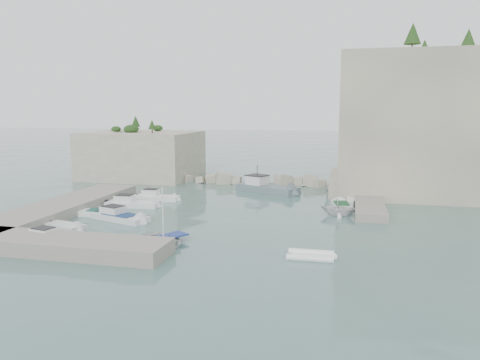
% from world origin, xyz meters
% --- Properties ---
extents(ground, '(400.00, 400.00, 0.00)m').
position_xyz_m(ground, '(0.00, 0.00, 0.00)').
color(ground, slate).
rests_on(ground, ground).
extents(cliff_east, '(26.00, 22.00, 17.00)m').
position_xyz_m(cliff_east, '(23.00, 23.00, 8.50)').
color(cliff_east, beige).
rests_on(cliff_east, ground).
extents(cliff_terrace, '(8.00, 10.00, 2.50)m').
position_xyz_m(cliff_terrace, '(13.00, 18.00, 1.25)').
color(cliff_terrace, beige).
rests_on(cliff_terrace, ground).
extents(outcrop_west, '(16.00, 14.00, 7.00)m').
position_xyz_m(outcrop_west, '(-20.00, 25.00, 3.50)').
color(outcrop_west, beige).
rests_on(outcrop_west, ground).
extents(quay_west, '(5.00, 24.00, 1.10)m').
position_xyz_m(quay_west, '(-17.00, -1.00, 0.55)').
color(quay_west, '#9E9689').
rests_on(quay_west, ground).
extents(quay_south, '(18.00, 4.00, 1.10)m').
position_xyz_m(quay_south, '(-10.00, -12.50, 0.55)').
color(quay_south, '#9E9689').
rests_on(quay_south, ground).
extents(ledge_east, '(3.00, 16.00, 0.80)m').
position_xyz_m(ledge_east, '(13.50, 10.00, 0.40)').
color(ledge_east, '#9E9689').
rests_on(ledge_east, ground).
extents(breakwater, '(28.00, 3.00, 1.40)m').
position_xyz_m(breakwater, '(-1.00, 22.00, 0.70)').
color(breakwater, beige).
rests_on(breakwater, ground).
extents(motorboat_a, '(5.67, 1.86, 1.40)m').
position_xyz_m(motorboat_a, '(-10.34, 7.85, 0.00)').
color(motorboat_a, white).
rests_on(motorboat_a, ground).
extents(motorboat_b, '(6.41, 2.63, 1.40)m').
position_xyz_m(motorboat_b, '(-11.44, 3.80, 0.00)').
color(motorboat_b, white).
rests_on(motorboat_b, ground).
extents(motorboat_c, '(4.60, 1.98, 0.70)m').
position_xyz_m(motorboat_c, '(-12.61, -1.03, 0.00)').
color(motorboat_c, white).
rests_on(motorboat_c, ground).
extents(motorboat_d, '(6.98, 4.12, 1.40)m').
position_xyz_m(motorboat_d, '(-9.75, -2.30, 0.00)').
color(motorboat_d, silver).
rests_on(motorboat_d, ground).
extents(motorboat_e, '(4.47, 2.76, 0.70)m').
position_xyz_m(motorboat_e, '(-12.77, -6.75, 0.00)').
color(motorboat_e, silver).
rests_on(motorboat_e, ground).
extents(motorboat_f, '(5.63, 2.73, 1.40)m').
position_xyz_m(motorboat_f, '(-11.05, -11.06, 0.00)').
color(motorboat_f, white).
rests_on(motorboat_f, ground).
extents(rowboat, '(5.34, 4.94, 0.90)m').
position_xyz_m(rowboat, '(-2.69, -8.67, 0.00)').
color(rowboat, white).
rests_on(rowboat, ground).
extents(inflatable_dinghy, '(3.61, 1.80, 0.44)m').
position_xyz_m(inflatable_dinghy, '(8.84, -9.65, 0.00)').
color(inflatable_dinghy, white).
rests_on(inflatable_dinghy, ground).
extents(tender_east_a, '(3.61, 3.16, 1.84)m').
position_xyz_m(tender_east_a, '(10.40, 4.62, 0.00)').
color(tender_east_a, white).
rests_on(tender_east_a, ground).
extents(tender_east_b, '(2.48, 5.16, 0.70)m').
position_xyz_m(tender_east_b, '(10.62, 8.00, 0.00)').
color(tender_east_b, white).
rests_on(tender_east_b, ground).
extents(tender_east_c, '(1.90, 5.02, 0.70)m').
position_xyz_m(tender_east_c, '(11.91, 11.53, 0.00)').
color(tender_east_c, white).
rests_on(tender_east_c, ground).
extents(tender_east_d, '(4.80, 1.86, 1.85)m').
position_xyz_m(tender_east_d, '(10.80, 15.01, 0.00)').
color(tender_east_d, silver).
rests_on(tender_east_d, ground).
extents(work_boat, '(9.37, 6.48, 2.20)m').
position_xyz_m(work_boat, '(1.20, 16.15, 0.00)').
color(work_boat, slate).
rests_on(work_boat, ground).
extents(rowboat_mast, '(0.10, 0.10, 4.20)m').
position_xyz_m(rowboat_mast, '(-2.69, -8.67, 2.55)').
color(rowboat_mast, white).
rests_on(rowboat_mast, rowboat).
extents(vegetation, '(53.48, 13.88, 13.40)m').
position_xyz_m(vegetation, '(17.83, 24.40, 17.93)').
color(vegetation, '#1E4219').
rests_on(vegetation, ground).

